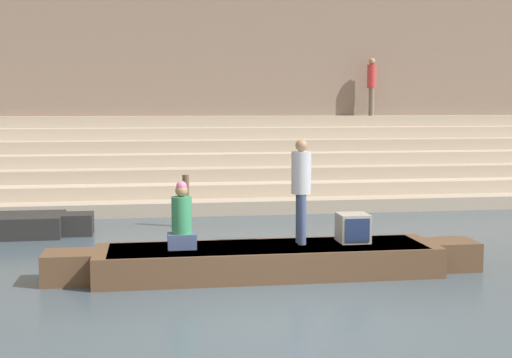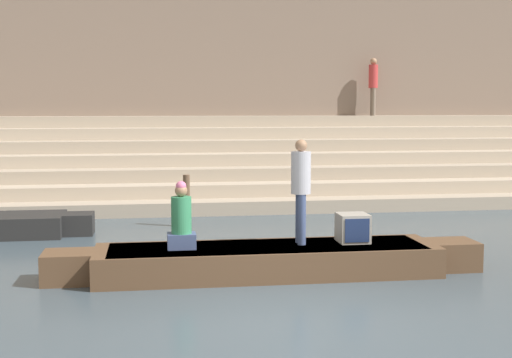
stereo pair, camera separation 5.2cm
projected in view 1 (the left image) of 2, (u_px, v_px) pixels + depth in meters
The scene contains 9 objects.
ground_plane at pixel (294, 316), 8.76m from camera, with size 120.00×120.00×0.00m, color #3D4C56.
ghat_steps at pixel (212, 169), 19.76m from camera, with size 36.00×5.18×2.24m.
back_wall at pixel (204, 61), 21.84m from camera, with size 34.20×1.28×7.88m.
rowboat_main at pixel (268, 260), 10.84m from camera, with size 6.65×1.39×0.45m.
person_standing at pixel (301, 184), 10.91m from camera, with size 0.30×0.30×1.61m.
person_rowing at pixel (182, 221), 10.60m from camera, with size 0.42×0.33×1.01m.
tv_set at pixel (353, 228), 11.12m from camera, with size 0.46×0.49×0.44m.
mooring_post at pixel (186, 201), 15.08m from camera, with size 0.14×0.14×1.11m, color brown.
person_on_steps at pixel (372, 82), 21.71m from camera, with size 0.28×0.28×1.75m.
Camera 1 is at (-1.75, -8.37, 2.60)m, focal length 50.00 mm.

